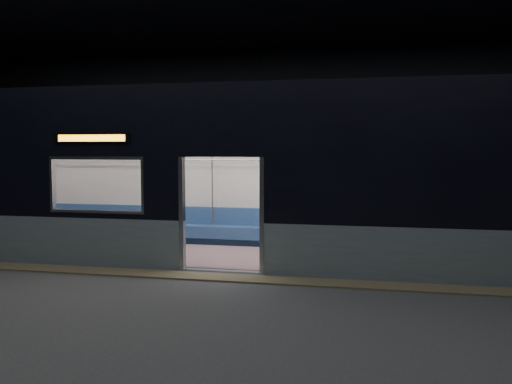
% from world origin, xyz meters
% --- Properties ---
extents(station_floor, '(24.00, 14.00, 0.01)m').
position_xyz_m(station_floor, '(0.00, 0.00, -0.01)').
color(station_floor, '#47494C').
rests_on(station_floor, ground).
extents(station_envelope, '(24.00, 14.00, 5.00)m').
position_xyz_m(station_envelope, '(0.00, 0.00, 3.66)').
color(station_envelope, black).
rests_on(station_envelope, station_floor).
extents(tactile_strip, '(22.80, 0.50, 0.03)m').
position_xyz_m(tactile_strip, '(0.00, 0.55, 0.01)').
color(tactile_strip, '#8C7F59').
rests_on(tactile_strip, station_floor).
extents(metro_car, '(18.00, 3.04, 3.35)m').
position_xyz_m(metro_car, '(-0.00, 2.54, 1.85)').
color(metro_car, '#92A3AE').
rests_on(metro_car, station_floor).
extents(passenger, '(0.39, 0.65, 1.31)m').
position_xyz_m(passenger, '(2.35, 3.55, 0.77)').
color(passenger, black).
rests_on(passenger, metro_car).
extents(handbag, '(0.33, 0.31, 0.13)m').
position_xyz_m(handbag, '(2.36, 3.34, 0.66)').
color(handbag, black).
rests_on(handbag, passenger).
extents(transit_map, '(0.97, 0.03, 0.63)m').
position_xyz_m(transit_map, '(2.92, 3.85, 1.46)').
color(transit_map, white).
rests_on(transit_map, metro_car).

